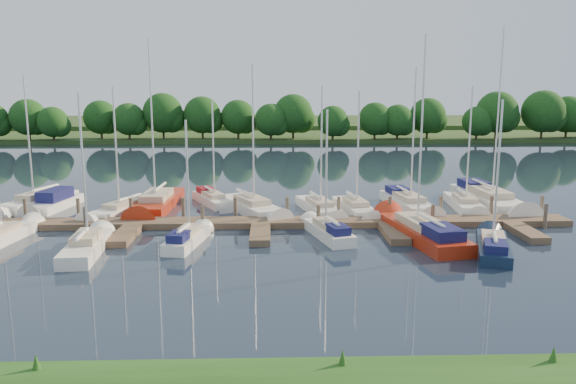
{
  "coord_description": "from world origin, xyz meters",
  "views": [
    {
      "loc": [
        0.65,
        -27.31,
        8.87
      ],
      "look_at": [
        1.74,
        8.0,
        2.2
      ],
      "focal_mm": 35.0,
      "sensor_mm": 36.0,
      "label": 1
    }
  ],
  "objects_px": {
    "dock": "(261,225)",
    "motorboat": "(54,204)",
    "sailboat_n_5": "(252,209)",
    "sailboat_s_2": "(188,239)",
    "sailboat_n_0": "(37,204)"
  },
  "relations": [
    {
      "from": "dock",
      "to": "motorboat",
      "type": "height_order",
      "value": "motorboat"
    },
    {
      "from": "dock",
      "to": "motorboat",
      "type": "distance_m",
      "value": 16.45
    },
    {
      "from": "sailboat_n_5",
      "to": "motorboat",
      "type": "bearing_deg",
      "value": -33.68
    },
    {
      "from": "dock",
      "to": "motorboat",
      "type": "bearing_deg",
      "value": 158.12
    },
    {
      "from": "dock",
      "to": "sailboat_s_2",
      "type": "relative_size",
      "value": 5.41
    },
    {
      "from": "motorboat",
      "to": "sailboat_s_2",
      "type": "xyz_separation_m",
      "value": [
        11.15,
        -9.77,
        -0.05
      ]
    },
    {
      "from": "sailboat_n_0",
      "to": "motorboat",
      "type": "xyz_separation_m",
      "value": [
        1.46,
        -0.5,
        0.08
      ]
    },
    {
      "from": "sailboat_s_2",
      "to": "motorboat",
      "type": "bearing_deg",
      "value": 149.18
    },
    {
      "from": "dock",
      "to": "motorboat",
      "type": "relative_size",
      "value": 6.39
    },
    {
      "from": "dock",
      "to": "sailboat_n_5",
      "type": "height_order",
      "value": "sailboat_n_5"
    },
    {
      "from": "sailboat_n_0",
      "to": "sailboat_n_5",
      "type": "bearing_deg",
      "value": -169.24
    },
    {
      "from": "dock",
      "to": "sailboat_n_0",
      "type": "bearing_deg",
      "value": 158.37
    },
    {
      "from": "dock",
      "to": "sailboat_n_5",
      "type": "bearing_deg",
      "value": 98.57
    },
    {
      "from": "dock",
      "to": "sailboat_n_0",
      "type": "height_order",
      "value": "sailboat_n_0"
    },
    {
      "from": "dock",
      "to": "sailboat_n_5",
      "type": "distance_m",
      "value": 4.55
    }
  ]
}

